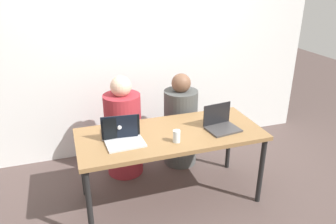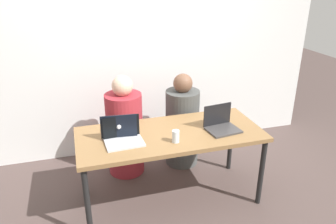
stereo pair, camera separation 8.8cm
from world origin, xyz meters
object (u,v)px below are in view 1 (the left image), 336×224
(laptop_front_left, at_px, (124,138))
(laptop_back_left, at_px, (119,131))
(laptop_front_right, at_px, (221,124))
(person_on_left, at_px, (124,132))
(water_glass_center, at_px, (177,137))
(person_on_right, at_px, (180,125))

(laptop_front_left, bearing_deg, laptop_back_left, 93.74)
(laptop_front_left, xyz_separation_m, laptop_front_right, (0.94, -0.01, 0.00))
(person_on_left, distance_m, laptop_front_left, 0.75)
(laptop_back_left, bearing_deg, water_glass_center, 154.64)
(person_on_left, xyz_separation_m, laptop_front_right, (0.82, -0.70, 0.29))
(laptop_front_left, bearing_deg, person_on_right, 38.19)
(person_on_right, height_order, laptop_front_left, person_on_right)
(person_on_right, height_order, water_glass_center, person_on_right)
(laptop_front_right, relative_size, water_glass_center, 2.92)
(laptop_back_left, relative_size, laptop_front_right, 1.06)
(person_on_left, distance_m, laptop_back_left, 0.62)
(person_on_left, bearing_deg, laptop_front_right, 153.61)
(water_glass_center, bearing_deg, laptop_back_left, 148.85)
(laptop_front_left, xyz_separation_m, water_glass_center, (0.44, -0.13, 0.00))
(person_on_left, height_order, laptop_front_right, person_on_left)
(water_glass_center, bearing_deg, laptop_front_left, 163.43)
(person_on_left, distance_m, water_glass_center, 0.93)
(person_on_left, height_order, laptop_back_left, person_on_left)
(laptop_front_right, distance_m, water_glass_center, 0.51)
(person_on_left, height_order, person_on_right, person_on_left)
(water_glass_center, bearing_deg, laptop_front_right, 13.70)
(person_on_right, distance_m, laptop_front_left, 1.09)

